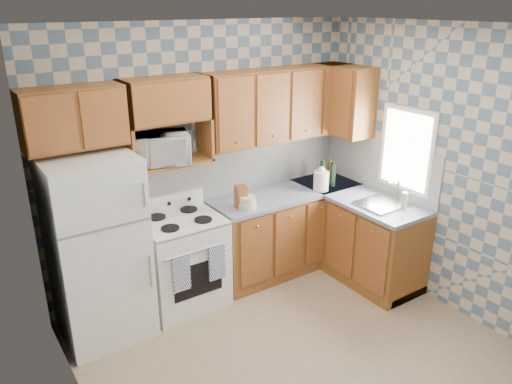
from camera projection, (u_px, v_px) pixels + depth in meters
floor at (299, 353)px, 4.33m from camera, size 3.40×3.40×0.00m
back_wall at (205, 159)px, 5.09m from camera, size 3.40×0.02×2.70m
right_wall at (444, 171)px, 4.74m from camera, size 0.02×3.20×2.70m
backsplash_back at (239, 167)px, 5.34m from camera, size 2.60×0.02×0.56m
backsplash_right at (379, 165)px, 5.40m from camera, size 0.02×1.60×0.56m
refrigerator at (98, 249)px, 4.33m from camera, size 0.75×0.70×1.68m
stove_body at (183, 262)px, 4.91m from camera, size 0.76×0.65×0.90m
cooktop at (180, 220)px, 4.75m from camera, size 0.76×0.65×0.02m
backguard at (167, 202)px, 4.93m from camera, size 0.76×0.08×0.17m
dish_towel_left at (181, 273)px, 4.52m from camera, size 0.17×0.02×0.36m
dish_towel_right at (217, 262)px, 4.71m from camera, size 0.17×0.02×0.36m
base_cabinets_back at (286, 231)px, 5.61m from camera, size 1.75×0.60×0.88m
base_cabinets_right at (354, 234)px, 5.52m from camera, size 0.60×1.60×0.88m
countertop_back at (287, 193)px, 5.44m from camera, size 1.77×0.63×0.04m
countertop_right at (357, 196)px, 5.36m from camera, size 0.63×1.60×0.04m
upper_cabinets_back at (281, 104)px, 5.21m from camera, size 1.75×0.33×0.74m
upper_cabinets_fridge at (73, 118)px, 4.06m from camera, size 0.82×0.33×0.50m
upper_cabinets_right at (343, 100)px, 5.44m from camera, size 0.33×0.70×0.74m
microwave_shelf at (169, 163)px, 4.68m from camera, size 0.80×0.33×0.03m
microwave at (160, 148)px, 4.58m from camera, size 0.59×0.48×0.28m
sink at (382, 204)px, 5.08m from camera, size 0.48×0.40×0.03m
window at (406, 150)px, 5.04m from camera, size 0.02×0.66×0.86m
bottle_0 at (322, 174)px, 5.54m from camera, size 0.06×0.06×0.28m
bottle_1 at (333, 175)px, 5.55m from camera, size 0.06×0.06×0.26m
bottle_2 at (330, 172)px, 5.65m from camera, size 0.06×0.06×0.24m
knife_block at (241, 196)px, 4.97m from camera, size 0.12×0.12×0.23m
electric_kettle at (321, 181)px, 5.43m from camera, size 0.17×0.17×0.21m
food_containers at (247, 202)px, 4.97m from camera, size 0.19×0.19×0.13m
soap_bottle at (404, 200)px, 4.96m from camera, size 0.06×0.06×0.17m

